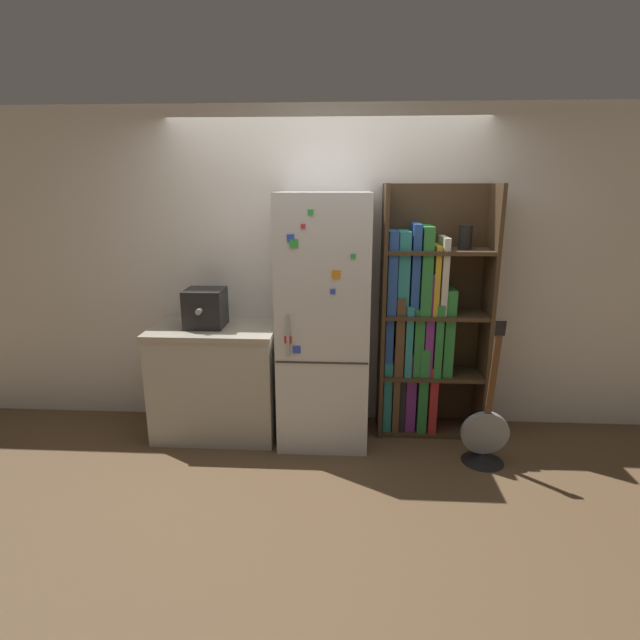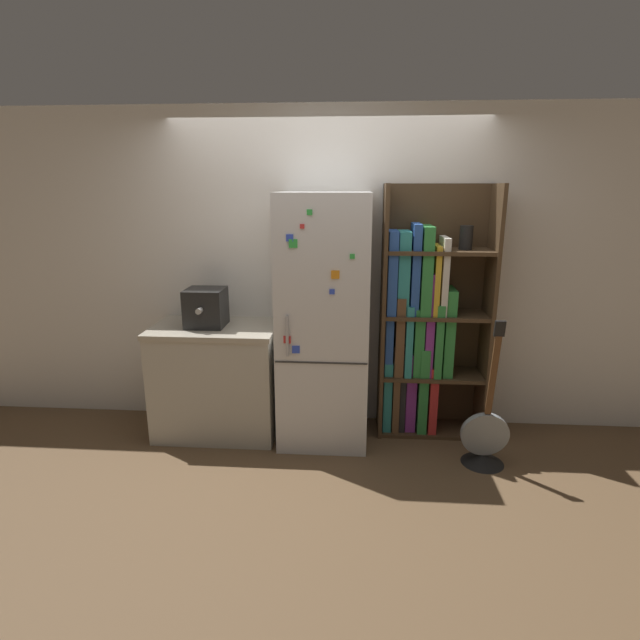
% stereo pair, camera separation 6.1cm
% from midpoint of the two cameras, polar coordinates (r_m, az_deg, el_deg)
% --- Properties ---
extents(ground_plane, '(16.00, 16.00, 0.00)m').
position_cam_midpoint_polar(ground_plane, '(4.12, 0.75, -13.73)').
color(ground_plane, brown).
extents(wall_back, '(8.00, 0.05, 2.60)m').
position_cam_midpoint_polar(wall_back, '(4.15, 1.21, 5.54)').
color(wall_back, white).
rests_on(wall_back, ground_plane).
extents(refrigerator, '(0.69, 0.69, 1.94)m').
position_cam_midpoint_polar(refrigerator, '(3.87, 0.90, -0.13)').
color(refrigerator, silver).
rests_on(refrigerator, ground_plane).
extents(bookshelf, '(0.85, 0.37, 2.01)m').
position_cam_midpoint_polar(bookshelf, '(4.09, 11.96, -0.81)').
color(bookshelf, '#4C3823').
rests_on(bookshelf, ground_plane).
extents(kitchen_counter, '(0.99, 0.64, 0.91)m').
position_cam_midpoint_polar(kitchen_counter, '(4.19, -11.22, -6.64)').
color(kitchen_counter, '#BCB7A8').
rests_on(kitchen_counter, ground_plane).
extents(espresso_machine, '(0.30, 0.34, 0.30)m').
position_cam_midpoint_polar(espresso_machine, '(4.03, -12.48, 1.40)').
color(espresso_machine, black).
rests_on(espresso_machine, kitchen_counter).
extents(guitar, '(0.35, 0.31, 1.13)m').
position_cam_midpoint_polar(guitar, '(3.96, 18.67, -13.16)').
color(guitar, black).
rests_on(guitar, ground_plane).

